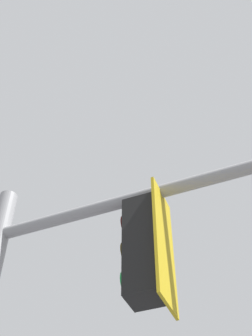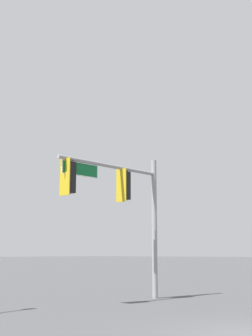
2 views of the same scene
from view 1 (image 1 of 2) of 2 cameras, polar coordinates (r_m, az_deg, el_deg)
name	(u,v)px [view 1 (image 1 of 2)]	position (r m, az deg, el deg)	size (l,w,h in m)	color
signal_pole_near	(165,289)	(4.23, 4.81, -14.45)	(5.20, 0.66, 5.65)	gray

